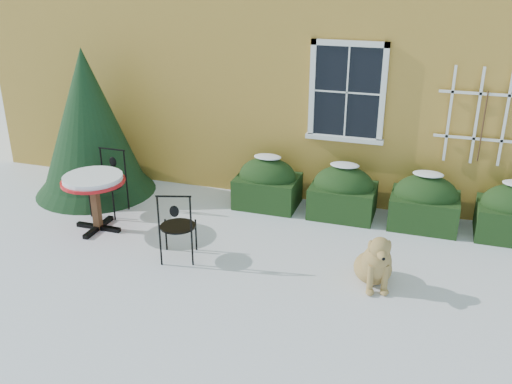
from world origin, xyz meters
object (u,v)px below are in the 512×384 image
(bistro_table, at_px, (94,185))
(patio_chair_near, at_px, (177,225))
(patio_chair_far, at_px, (109,182))
(dog, at_px, (375,263))
(evergreen_shrub, at_px, (91,136))

(bistro_table, xyz_separation_m, patio_chair_near, (1.62, -0.47, -0.23))
(patio_chair_near, height_order, patio_chair_far, patio_chair_far)
(dog, bearing_deg, patio_chair_far, 149.79)
(evergreen_shrub, height_order, bistro_table, evergreen_shrub)
(dog, bearing_deg, evergreen_shrub, 144.12)
(evergreen_shrub, distance_m, bistro_table, 1.66)
(patio_chair_far, xyz_separation_m, dog, (4.51, -0.96, -0.21))
(patio_chair_far, bearing_deg, patio_chair_near, -32.19)
(bistro_table, relative_size, patio_chair_far, 0.91)
(evergreen_shrub, distance_m, patio_chair_far, 1.16)
(dog, bearing_deg, patio_chair_near, 165.13)
(evergreen_shrub, distance_m, dog, 5.56)
(bistro_table, height_order, patio_chair_near, patio_chair_near)
(bistro_table, distance_m, patio_chair_far, 0.70)
(evergreen_shrub, height_order, patio_chair_far, evergreen_shrub)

